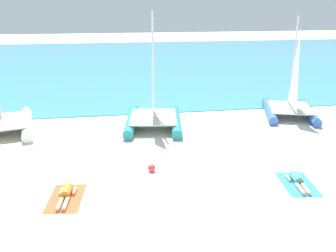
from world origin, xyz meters
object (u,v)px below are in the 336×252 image
object	(u,v)px
sailboat_blue	(291,102)
sailboat_teal	(153,111)
towel_left	(66,198)
beach_ball	(152,168)
sunbather_left	(66,194)
towel_right	(298,184)
sunbather_right	(297,180)

from	to	relation	value
sailboat_blue	sailboat_teal	bearing A→B (deg)	-157.55
towel_left	beach_ball	distance (m)	3.44
sailboat_teal	sunbather_left	size ratio (longest dim) A/B	3.73
sailboat_teal	towel_left	world-z (taller)	sailboat_teal
sailboat_blue	towel_right	size ratio (longest dim) A/B	2.91
sunbather_right	beach_ball	world-z (taller)	sunbather_right
towel_left	sunbather_right	xyz separation A→B (m)	(8.17, -0.23, 0.13)
sailboat_blue	beach_ball	bearing A→B (deg)	-127.48
towel_right	sailboat_teal	bearing A→B (deg)	121.34
sunbather_left	towel_right	bearing A→B (deg)	3.10
sailboat_blue	beach_ball	size ratio (longest dim) A/B	18.31
sailboat_teal	towel_right	distance (m)	8.46
sailboat_teal	sailboat_blue	bearing A→B (deg)	12.44
towel_right	beach_ball	bearing A→B (deg)	160.08
towel_left	sunbather_left	world-z (taller)	sunbather_left
sailboat_teal	sunbather_left	xyz separation A→B (m)	(-3.78, -6.83, -0.74)
sailboat_teal	sunbather_right	distance (m)	8.39
beach_ball	sunbather_right	bearing A→B (deg)	-19.23
sailboat_teal	beach_ball	world-z (taller)	sailboat_teal
sunbather_left	beach_ball	distance (m)	3.40
towel_left	towel_right	bearing A→B (deg)	-2.06
sunbather_left	sunbather_right	bearing A→B (deg)	3.57
sailboat_blue	sailboat_teal	size ratio (longest dim) A/B	0.95
sunbather_right	towel_right	bearing A→B (deg)	-90.00
sailboat_teal	beach_ball	bearing A→B (deg)	-89.55
towel_left	towel_right	size ratio (longest dim) A/B	1.00
sunbather_right	beach_ball	xyz separation A→B (m)	(-5.10, 1.78, 0.02)
beach_ball	sailboat_teal	bearing A→B (deg)	82.41
towel_left	beach_ball	size ratio (longest dim) A/B	6.28
towel_left	sunbather_left	bearing A→B (deg)	84.37
sailboat_teal	towel_right	bearing A→B (deg)	-50.62
sunbather_left	sailboat_blue	bearing A→B (deg)	38.00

